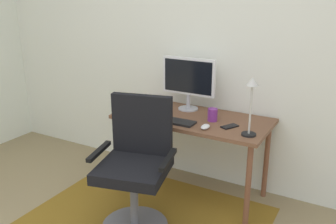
# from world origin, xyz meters

# --- Properties ---
(wall_back) EXTENTS (6.00, 0.10, 2.60)m
(wall_back) POSITION_xyz_m (0.00, 2.20, 1.30)
(wall_back) COLOR white
(wall_back) RESTS_ON ground
(area_rug) EXTENTS (1.80, 1.47, 0.01)m
(area_rug) POSITION_xyz_m (-0.21, 1.19, 0.00)
(area_rug) COLOR brown
(area_rug) RESTS_ON ground
(desk) EXTENTS (1.31, 0.63, 0.72)m
(desk) POSITION_xyz_m (-0.08, 1.82, 0.64)
(desk) COLOR brown
(desk) RESTS_ON ground
(monitor) EXTENTS (0.50, 0.18, 0.47)m
(monitor) POSITION_xyz_m (-0.21, 1.99, 1.01)
(monitor) COLOR #B2B2B7
(monitor) RESTS_ON desk
(keyboard) EXTENTS (0.43, 0.13, 0.02)m
(keyboard) POSITION_xyz_m (-0.20, 1.62, 0.73)
(keyboard) COLOR black
(keyboard) RESTS_ON desk
(computer_mouse) EXTENTS (0.06, 0.10, 0.03)m
(computer_mouse) POSITION_xyz_m (0.13, 1.61, 0.74)
(computer_mouse) COLOR white
(computer_mouse) RESTS_ON desk
(coffee_cup) EXTENTS (0.08, 0.08, 0.11)m
(coffee_cup) POSITION_xyz_m (0.10, 1.81, 0.78)
(coffee_cup) COLOR #7D2E89
(coffee_cup) RESTS_ON desk
(cell_phone) EXTENTS (0.12, 0.16, 0.01)m
(cell_phone) POSITION_xyz_m (0.28, 1.74, 0.73)
(cell_phone) COLOR black
(cell_phone) RESTS_ON desk
(desk_lamp) EXTENTS (0.11, 0.11, 0.44)m
(desk_lamp) POSITION_xyz_m (0.46, 1.64, 1.02)
(desk_lamp) COLOR black
(desk_lamp) RESTS_ON desk
(office_chair) EXTENTS (0.63, 0.59, 1.02)m
(office_chair) POSITION_xyz_m (-0.22, 1.15, 0.45)
(office_chair) COLOR slate
(office_chair) RESTS_ON ground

